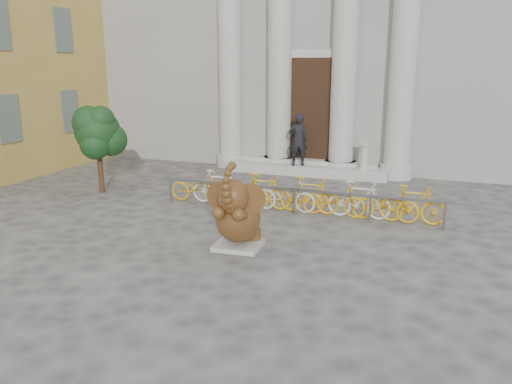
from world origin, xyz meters
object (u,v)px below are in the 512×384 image
(bike_rack, at_px, (297,194))
(pedestrian, at_px, (298,140))
(elephant_statue, at_px, (238,217))
(tree, at_px, (98,133))

(bike_rack, relative_size, pedestrian, 4.25)
(elephant_statue, bearing_deg, bike_rack, 77.93)
(elephant_statue, height_order, pedestrian, pedestrian)
(elephant_statue, distance_m, pedestrian, 7.83)
(elephant_statue, bearing_deg, pedestrian, 92.18)
(elephant_statue, xyz_separation_m, pedestrian, (-0.78, 7.77, 0.58))
(elephant_statue, distance_m, tree, 6.79)
(bike_rack, bearing_deg, tree, -179.89)
(tree, distance_m, pedestrian, 6.95)
(bike_rack, relative_size, tree, 2.91)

